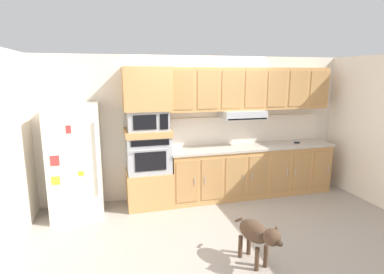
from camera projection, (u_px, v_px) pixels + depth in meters
name	position (u px, v px, depth m)	size (l,w,h in m)	color
ground_plane	(217.00, 217.00, 4.83)	(9.60, 9.60, 0.00)	#9E9389
back_kitchen_wall	(198.00, 127.00, 5.63)	(6.20, 0.12, 2.50)	silver
side_panel_left	(7.00, 150.00, 3.87)	(0.12, 7.10, 2.50)	silver
side_panel_right	(373.00, 130.00, 5.29)	(0.12, 7.10, 2.50)	white
refrigerator	(76.00, 160.00, 4.77)	(0.76, 0.73, 1.76)	silver
oven_base_cabinet	(149.00, 188.00, 5.24)	(0.74, 0.62, 0.60)	tan
built_in_oven	(148.00, 153.00, 5.12)	(0.70, 0.62, 0.60)	#A8AAAF
appliance_mid_shelf	(148.00, 133.00, 5.05)	(0.74, 0.62, 0.10)	tan
microwave	(147.00, 120.00, 5.01)	(0.64, 0.54, 0.32)	#A8AAAF
appliance_upper_cabinet	(146.00, 89.00, 4.91)	(0.74, 0.62, 0.68)	tan
lower_cabinet_run	(251.00, 171.00, 5.68)	(2.99, 0.63, 0.88)	tan
countertop_slab	(252.00, 147.00, 5.59)	(3.03, 0.64, 0.04)	#BCB2A3
backsplash_panel	(246.00, 129.00, 5.81)	(3.03, 0.02, 0.50)	white
upper_cabinet_with_hood	(250.00, 90.00, 5.50)	(2.99, 0.48, 0.88)	tan
screwdriver	(297.00, 142.00, 5.78)	(0.16, 0.16, 0.03)	black
dog	(257.00, 234.00, 3.54)	(0.34, 0.78, 0.58)	#473323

